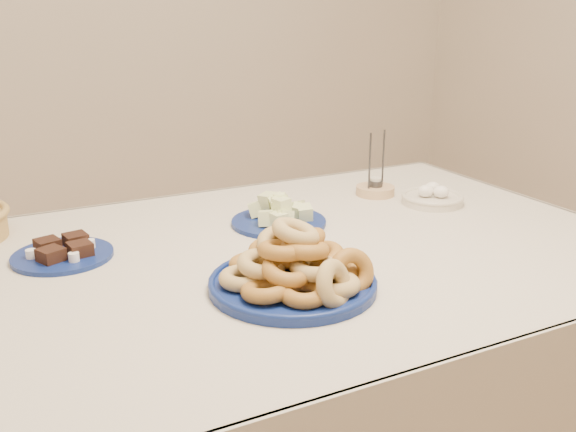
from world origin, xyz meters
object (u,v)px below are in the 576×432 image
object	(u,v)px
melon_plate	(280,216)
candle_holder	(375,189)
egg_bowl	(432,197)
brownie_plate	(63,253)
dining_table	(278,293)
donut_platter	(295,270)

from	to	relation	value
melon_plate	candle_holder	size ratio (longest dim) A/B	1.66
egg_bowl	brownie_plate	bearing A→B (deg)	177.12
dining_table	candle_holder	size ratio (longest dim) A/B	8.96
dining_table	egg_bowl	distance (m)	0.58
brownie_plate	egg_bowl	xyz separation A→B (m)	(1.00, -0.05, 0.01)
brownie_plate	egg_bowl	size ratio (longest dim) A/B	1.16
melon_plate	candle_holder	xyz separation A→B (m)	(0.38, 0.12, -0.01)
egg_bowl	candle_holder	bearing A→B (deg)	121.94
melon_plate	donut_platter	bearing A→B (deg)	-111.87
dining_table	donut_platter	distance (m)	0.26
candle_holder	egg_bowl	xyz separation A→B (m)	(0.09, -0.15, 0.00)
candle_holder	egg_bowl	size ratio (longest dim) A/B	0.82
donut_platter	egg_bowl	distance (m)	0.70
dining_table	candle_holder	xyz separation A→B (m)	(0.46, 0.28, 0.12)
donut_platter	brownie_plate	world-z (taller)	donut_platter
candle_holder	donut_platter	bearing A→B (deg)	-137.22
donut_platter	brownie_plate	size ratio (longest dim) A/B	1.62
dining_table	candle_holder	bearing A→B (deg)	31.42
brownie_plate	egg_bowl	bearing A→B (deg)	-2.88
dining_table	melon_plate	distance (m)	0.23
candle_holder	dining_table	bearing A→B (deg)	-148.58
melon_plate	candle_holder	world-z (taller)	candle_holder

